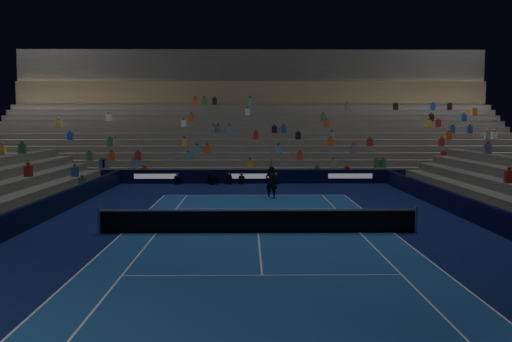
% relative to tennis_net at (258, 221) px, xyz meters
% --- Properties ---
extents(ground, '(90.00, 90.00, 0.00)m').
position_rel_tennis_net_xyz_m(ground, '(0.00, 0.00, -0.50)').
color(ground, '#0D174E').
rests_on(ground, ground).
extents(court_surface, '(10.97, 23.77, 0.01)m').
position_rel_tennis_net_xyz_m(court_surface, '(0.00, 0.00, -0.50)').
color(court_surface, '#1A4B92').
rests_on(court_surface, ground).
extents(sponsor_barrier_far, '(44.00, 0.25, 1.00)m').
position_rel_tennis_net_xyz_m(sponsor_barrier_far, '(0.00, 18.50, -0.00)').
color(sponsor_barrier_far, black).
rests_on(sponsor_barrier_far, ground).
extents(sponsor_barrier_east, '(0.25, 37.00, 1.00)m').
position_rel_tennis_net_xyz_m(sponsor_barrier_east, '(9.70, 0.00, -0.00)').
color(sponsor_barrier_east, black).
rests_on(sponsor_barrier_east, ground).
extents(sponsor_barrier_west, '(0.25, 37.00, 1.00)m').
position_rel_tennis_net_xyz_m(sponsor_barrier_west, '(-9.70, 0.00, -0.00)').
color(sponsor_barrier_west, black).
rests_on(sponsor_barrier_west, ground).
extents(grandstand_main, '(44.00, 15.20, 11.20)m').
position_rel_tennis_net_xyz_m(grandstand_main, '(0.00, 27.90, 2.87)').
color(grandstand_main, slate).
rests_on(grandstand_main, ground).
extents(tennis_net, '(12.90, 0.10, 1.10)m').
position_rel_tennis_net_xyz_m(tennis_net, '(0.00, 0.00, 0.00)').
color(tennis_net, '#B2B2B7').
rests_on(tennis_net, ground).
extents(tennis_player, '(0.78, 0.61, 1.90)m').
position_rel_tennis_net_xyz_m(tennis_player, '(0.95, 10.32, 0.45)').
color(tennis_player, black).
rests_on(tennis_player, ground).
extents(broadcast_camera, '(0.66, 1.05, 0.68)m').
position_rel_tennis_net_xyz_m(broadcast_camera, '(-2.90, 17.98, -0.15)').
color(broadcast_camera, black).
rests_on(broadcast_camera, ground).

